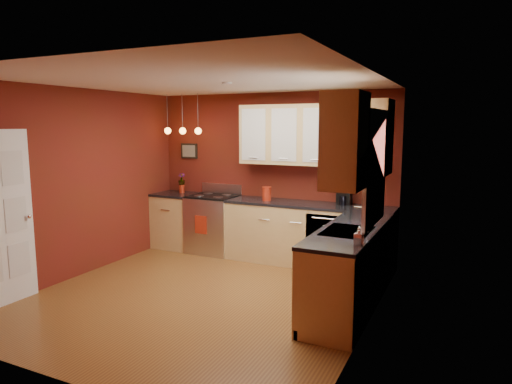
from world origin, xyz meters
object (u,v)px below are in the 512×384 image
at_px(coffee_maker, 344,195).
at_px(soap_pump, 359,236).
at_px(gas_range, 213,223).
at_px(red_canister, 267,194).
at_px(sink, 347,233).

height_order(coffee_maker, soap_pump, coffee_maker).
relative_size(gas_range, coffee_maker, 3.72).
height_order(red_canister, soap_pump, red_canister).
bearing_deg(red_canister, soap_pump, -46.91).
relative_size(sink, coffee_maker, 2.34).
height_order(sink, soap_pump, sink).
height_order(gas_range, soap_pump, soap_pump).
distance_m(sink, red_canister, 2.20).
distance_m(gas_range, soap_pump, 3.57).
bearing_deg(gas_range, coffee_maker, 3.72).
bearing_deg(red_canister, sink, -41.82).
bearing_deg(gas_range, soap_pump, -35.55).
distance_m(gas_range, sink, 3.05).
xyz_separation_m(sink, coffee_maker, (-0.47, 1.64, 0.16)).
bearing_deg(gas_range, sink, -29.78).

